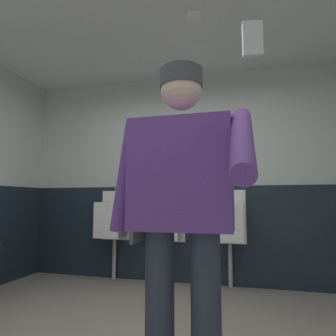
{
  "coord_description": "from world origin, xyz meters",
  "views": [
    {
      "loc": [
        0.73,
        -1.8,
        1.02
      ],
      "look_at": [
        0.22,
        0.18,
        1.25
      ],
      "focal_mm": 30.96,
      "sensor_mm": 36.0,
      "label": 1
    }
  ],
  "objects": [
    {
      "name": "urinal_left",
      "position": [
        -0.93,
        1.74,
        0.78
      ],
      "size": [
        0.4,
        0.34,
        1.24
      ],
      "color": "white",
      "rests_on": "ground_plane"
    },
    {
      "name": "person",
      "position": [
        0.45,
        -0.43,
        1.0
      ],
      "size": [
        0.71,
        0.6,
        1.68
      ],
      "color": "#2D3342",
      "rests_on": "ground_plane"
    },
    {
      "name": "cell_phone",
      "position": [
        0.78,
        -0.93,
        1.51
      ],
      "size": [
        0.06,
        0.03,
        0.11
      ],
      "primitive_type": "cube",
      "rotation": [
        -0.02,
        0.0,
        0.16
      ],
      "color": "silver"
    },
    {
      "name": "wall_back",
      "position": [
        0.0,
        1.96,
        1.35
      ],
      "size": [
        4.94,
        0.12,
        2.71
      ],
      "primitive_type": "cube",
      "color": "silver",
      "rests_on": "ground_plane"
    },
    {
      "name": "downlight_far",
      "position": [
        0.34,
        0.67,
        2.69
      ],
      "size": [
        0.14,
        0.14,
        0.03
      ],
      "primitive_type": "cylinder",
      "color": "white"
    },
    {
      "name": "wainscot_band_back",
      "position": [
        0.0,
        1.89,
        0.6
      ],
      "size": [
        4.34,
        0.03,
        1.2
      ],
      "primitive_type": "cube",
      "color": "#19232D",
      "rests_on": "ground_plane"
    },
    {
      "name": "urinal_middle",
      "position": [
        -0.18,
        1.74,
        0.78
      ],
      "size": [
        0.4,
        0.34,
        1.24
      ],
      "color": "white",
      "rests_on": "ground_plane"
    },
    {
      "name": "urinal_right",
      "position": [
        0.57,
        1.74,
        0.78
      ],
      "size": [
        0.4,
        0.34,
        1.24
      ],
      "color": "white",
      "rests_on": "ground_plane"
    },
    {
      "name": "privacy_divider_panel",
      "position": [
        -0.56,
        1.67,
        0.95
      ],
      "size": [
        0.04,
        0.4,
        0.9
      ],
      "primitive_type": "cube",
      "color": "#4C4C51"
    }
  ]
}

